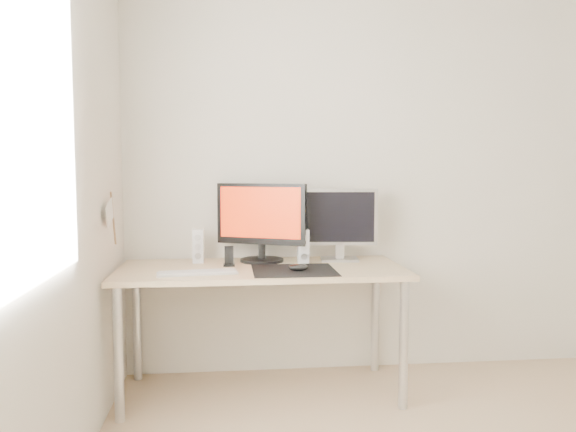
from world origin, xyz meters
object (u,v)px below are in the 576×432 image
main_monitor (261,219)px  speaker_right (303,246)px  speaker_left (198,246)px  second_monitor (340,221)px  desk (261,281)px  phone_dock (229,260)px  keyboard (197,273)px  mouse (298,267)px

main_monitor → speaker_right: main_monitor is taller
speaker_left → second_monitor: bearing=-0.9°
main_monitor → desk: bearing=-93.6°
main_monitor → speaker_right: bearing=-17.3°
desk → speaker_left: speaker_left is taller
second_monitor → speaker_left: second_monitor is taller
second_monitor → phone_dock: second_monitor is taller
second_monitor → speaker_left: size_ratio=2.27×
main_monitor → keyboard: bearing=-135.0°
speaker_left → keyboard: speaker_left is taller
main_monitor → speaker_left: size_ratio=2.62×
keyboard → mouse: bearing=1.9°
speaker_left → speaker_right: (0.61, -0.08, 0.00)m
speaker_left → phone_dock: 0.24m
main_monitor → speaker_left: main_monitor is taller
desk → second_monitor: (0.48, 0.18, 0.32)m
speaker_right → keyboard: bearing=-154.7°
speaker_left → phone_dock: size_ratio=1.73×
desk → phone_dock: 0.22m
mouse → second_monitor: bearing=48.8°
second_monitor → phone_dock: size_ratio=3.92×
keyboard → phone_dock: bearing=54.0°
second_monitor → mouse: bearing=-131.2°
desk → speaker_left: size_ratio=8.06×
speaker_left → keyboard: 0.38m
speaker_left → mouse: bearing=-32.3°
speaker_right → mouse: bearing=-103.2°
speaker_left → desk: bearing=-28.2°
speaker_left → phone_dock: bearing=-37.4°
main_monitor → speaker_left: 0.40m
speaker_right → keyboard: 0.67m
desk → speaker_left: bearing=151.8°
mouse → keyboard: 0.54m
second_monitor → phone_dock: 0.71m
speaker_right → phone_dock: bearing=-172.8°
desk → second_monitor: bearing=20.4°
main_monitor → second_monitor: bearing=-0.6°
main_monitor → speaker_right: 0.30m
desk → keyboard: bearing=-153.4°
main_monitor → phone_dock: (-0.19, -0.13, -0.22)m
second_monitor → speaker_right: (-0.23, -0.07, -0.14)m
phone_dock → desk: bearing=-17.1°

